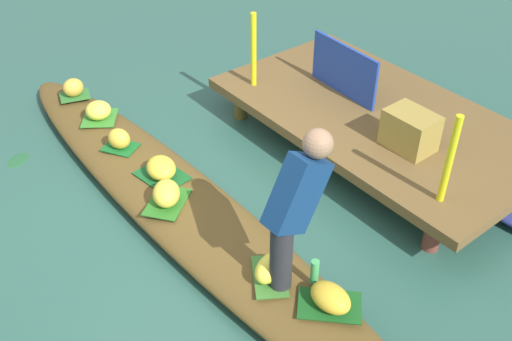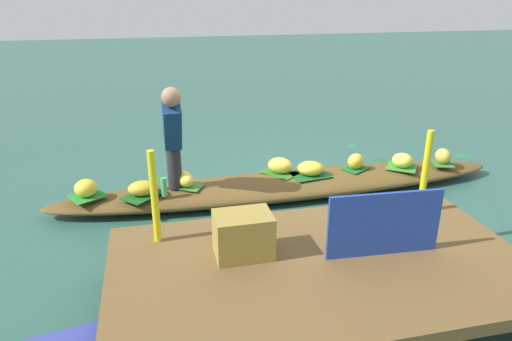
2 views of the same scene
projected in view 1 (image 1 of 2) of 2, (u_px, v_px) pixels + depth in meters
canal_water at (180, 214)px, 5.17m from camera, size 40.00×40.00×0.00m
dock_platform at (377, 118)px, 5.79m from camera, size 3.20×1.80×0.40m
vendor_boat at (179, 204)px, 5.10m from camera, size 5.58×0.92×0.23m
leaf_mat_0 at (162, 176)px, 5.23m from camera, size 0.49×0.39×0.01m
banana_bunch_0 at (161, 168)px, 5.18m from camera, size 0.37×0.32×0.17m
leaf_mat_1 at (270, 276)px, 4.28m from camera, size 0.48×0.42×0.01m
banana_bunch_1 at (270, 268)px, 4.23m from camera, size 0.28×0.34×0.17m
leaf_mat_2 at (330, 305)px, 4.07m from camera, size 0.51×0.51×0.01m
banana_bunch_2 at (331, 298)px, 4.02m from camera, size 0.33×0.24×0.16m
leaf_mat_3 at (100, 118)px, 5.99m from camera, size 0.48×0.48×0.01m
banana_bunch_3 at (98, 110)px, 5.94m from camera, size 0.36×0.36×0.18m
leaf_mat_4 at (75, 96)px, 6.35m from camera, size 0.32×0.37×0.01m
banana_bunch_4 at (73, 88)px, 6.29m from camera, size 0.19×0.22×0.20m
leaf_mat_5 at (167, 202)px, 4.94m from camera, size 0.49×0.51×0.01m
banana_bunch_5 at (166, 193)px, 4.89m from camera, size 0.38×0.35×0.19m
leaf_mat_7 at (121, 147)px, 5.58m from camera, size 0.39×0.36×0.01m
banana_bunch_7 at (119, 139)px, 5.52m from camera, size 0.27×0.25×0.20m
vendor_person at (295, 205)px, 3.87m from camera, size 0.20×0.51×1.20m
water_bottle at (315, 272)px, 4.18m from camera, size 0.06×0.06×0.21m
market_banner at (344, 70)px, 5.91m from camera, size 0.91×0.08×0.52m
railing_post_west at (254, 50)px, 5.97m from camera, size 0.06×0.06×0.79m
railing_post_east at (449, 160)px, 4.47m from camera, size 0.06×0.06×0.79m
produce_crate at (410, 130)px, 5.19m from camera, size 0.44×0.32×0.35m
drifting_plant_2 at (18, 160)px, 5.80m from camera, size 0.30×0.31×0.01m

